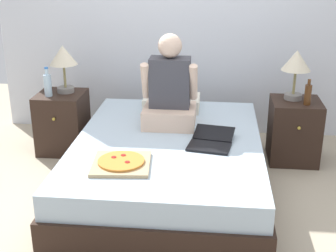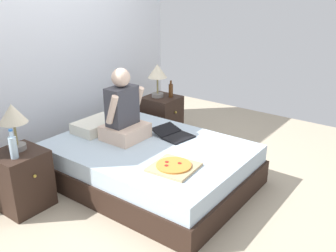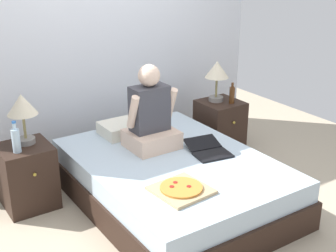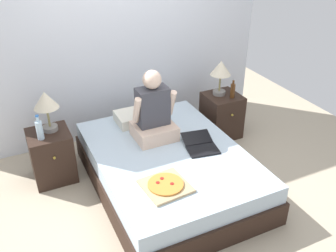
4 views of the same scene
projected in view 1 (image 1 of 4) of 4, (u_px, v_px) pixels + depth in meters
ground_plane at (168, 188)px, 3.90m from camera, size 5.84×5.84×0.00m
wall_back at (182, 13)px, 4.75m from camera, size 3.84×0.12×2.50m
bed at (168, 164)px, 3.82m from camera, size 1.52×2.07×0.44m
nightstand_left at (63, 122)px, 4.53m from camera, size 0.44×0.47×0.58m
lamp_on_left_nightstand at (63, 59)px, 4.35m from camera, size 0.26×0.26×0.45m
water_bottle at (48, 85)px, 4.31m from camera, size 0.07×0.07×0.28m
nightstand_right at (294, 131)px, 4.32m from camera, size 0.44×0.47×0.58m
lamp_on_right_nightstand at (296, 64)px, 4.15m from camera, size 0.26×0.26×0.45m
beer_bottle at (308, 94)px, 4.08m from camera, size 0.06×0.06×0.23m
pillow at (172, 103)px, 4.42m from camera, size 0.52×0.34×0.12m
person_seated at (170, 92)px, 3.95m from camera, size 0.47×0.40×0.78m
laptop at (211, 142)px, 3.63m from camera, size 0.38×0.46×0.07m
pizza_box at (121, 163)px, 3.28m from camera, size 0.43×0.43×0.05m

